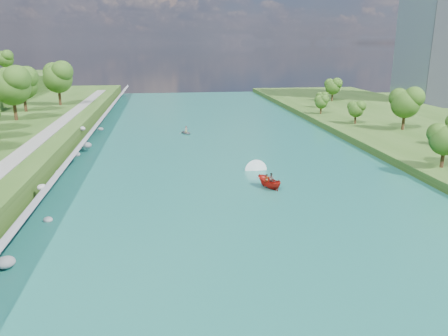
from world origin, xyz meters
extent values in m
plane|color=#2D5119|center=(0.00, 0.00, 0.00)|extent=(260.00, 260.00, 0.00)
cube|color=#196251|center=(0.00, 20.00, 0.05)|extent=(55.00, 240.00, 0.10)
cube|color=slate|center=(-25.85, 20.00, 1.80)|extent=(3.54, 236.00, 4.05)
ellipsoid|color=gray|center=(-25.21, -6.34, 0.71)|extent=(1.72, 1.72, 1.05)
ellipsoid|color=gray|center=(-24.20, 4.79, 0.19)|extent=(1.08, 1.10, 0.74)
ellipsoid|color=gray|center=(-26.31, 11.37, 2.11)|extent=(1.16, 1.29, 0.80)
ellipsoid|color=gray|center=(-25.97, 19.66, 1.73)|extent=(1.07, 1.07, 0.67)
ellipsoid|color=gray|center=(-25.51, 30.95, 1.55)|extent=(1.13, 1.41, 0.80)
ellipsoid|color=gray|center=(-25.13, 39.30, 1.24)|extent=(1.64, 1.84, 1.18)
ellipsoid|color=gray|center=(-27.14, 47.08, 3.05)|extent=(1.18, 1.01, 0.89)
ellipsoid|color=gray|center=(-24.82, 56.10, 1.17)|extent=(1.31, 1.25, 0.76)
cube|color=gray|center=(-32.50, 20.00, 3.55)|extent=(3.00, 200.00, 0.10)
cube|color=gray|center=(82.50, 95.00, 30.00)|extent=(22.00, 22.00, 60.00)
ellipsoid|color=#2C5416|center=(-42.96, 56.91, 10.45)|extent=(8.34, 8.34, 13.89)
ellipsoid|color=#2C5416|center=(-44.58, 69.95, 9.97)|extent=(7.77, 7.77, 12.94)
ellipsoid|color=#2C5416|center=(-38.69, 81.27, 10.45)|extent=(8.34, 8.34, 13.90)
ellipsoid|color=#2C5416|center=(31.81, 14.96, 5.65)|extent=(4.98, 4.98, 8.30)
ellipsoid|color=#2C5416|center=(41.94, 44.35, 7.00)|extent=(6.60, 6.60, 10.99)
ellipsoid|color=#2C5416|center=(34.66, 52.98, 4.75)|extent=(3.90, 3.90, 6.50)
ellipsoid|color=#2C5416|center=(31.83, 68.64, 4.48)|extent=(3.58, 3.58, 5.97)
ellipsoid|color=#2C5416|center=(36.32, 80.37, 4.26)|extent=(3.31, 3.31, 5.52)
ellipsoid|color=#2C5416|center=(45.08, 94.48, 5.93)|extent=(5.31, 5.31, 8.85)
ellipsoid|color=#2C5416|center=(-67.10, 128.66, 14.05)|extent=(6.06, 6.06, 10.10)
imported|color=#A8160D|center=(4.07, 13.01, 0.97)|extent=(3.51, 4.76, 1.73)
imported|color=#66605B|center=(3.67, 12.61, 1.35)|extent=(0.72, 0.54, 1.79)
imported|color=#66605B|center=(4.57, 13.51, 1.29)|extent=(0.91, 0.76, 1.68)
cube|color=white|center=(4.07, 16.01, 0.13)|extent=(0.90, 5.00, 0.06)
imported|color=gray|center=(-5.52, 53.36, 0.44)|extent=(3.51, 3.95, 0.68)
imported|color=#66605B|center=(-5.52, 53.36, 1.08)|extent=(0.74, 0.51, 1.46)
camera|label=1|loc=(-10.32, -44.64, 19.97)|focal=35.00mm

